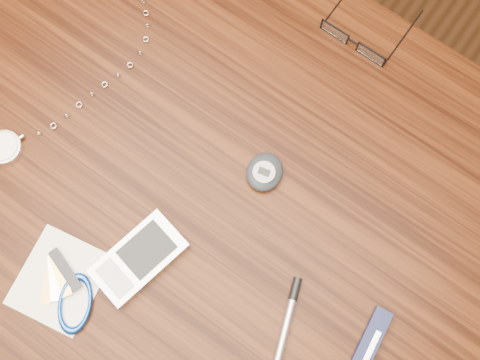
{
  "coord_description": "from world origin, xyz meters",
  "views": [
    {
      "loc": [
        0.16,
        -0.15,
        1.52
      ],
      "look_at": [
        0.04,
        0.02,
        0.76
      ],
      "focal_mm": 45.0,
      "sensor_mm": 36.0,
      "label": 1
    }
  ],
  "objects_px": {
    "pda_phone": "(139,258)",
    "notepad_keys": "(67,291)",
    "pedometer": "(265,172)",
    "pocket_knife": "(368,347)",
    "silver_pen": "(287,322)",
    "desk": "(210,192)",
    "eyeglasses": "(355,40)",
    "pocket_watch": "(13,140)"
  },
  "relations": [
    {
      "from": "notepad_keys",
      "to": "silver_pen",
      "type": "bearing_deg",
      "value": 27.9
    },
    {
      "from": "pda_phone",
      "to": "pedometer",
      "type": "height_order",
      "value": "pedometer"
    },
    {
      "from": "pocket_watch",
      "to": "pda_phone",
      "type": "height_order",
      "value": "pda_phone"
    },
    {
      "from": "desk",
      "to": "eyeglasses",
      "type": "xyz_separation_m",
      "value": [
        0.06,
        0.28,
        0.11
      ]
    },
    {
      "from": "desk",
      "to": "eyeglasses",
      "type": "bearing_deg",
      "value": 78.56
    },
    {
      "from": "pda_phone",
      "to": "silver_pen",
      "type": "height_order",
      "value": "pda_phone"
    },
    {
      "from": "pedometer",
      "to": "pda_phone",
      "type": "bearing_deg",
      "value": -109.21
    },
    {
      "from": "pedometer",
      "to": "notepad_keys",
      "type": "relative_size",
      "value": 0.47
    },
    {
      "from": "notepad_keys",
      "to": "silver_pen",
      "type": "relative_size",
      "value": 1.07
    },
    {
      "from": "desk",
      "to": "pocket_knife",
      "type": "height_order",
      "value": "pocket_knife"
    },
    {
      "from": "eyeglasses",
      "to": "notepad_keys",
      "type": "xyz_separation_m",
      "value": [
        -0.11,
        -0.5,
        -0.01
      ]
    },
    {
      "from": "notepad_keys",
      "to": "pocket_knife",
      "type": "relative_size",
      "value": 1.35
    },
    {
      "from": "desk",
      "to": "silver_pen",
      "type": "height_order",
      "value": "silver_pen"
    },
    {
      "from": "notepad_keys",
      "to": "pocket_knife",
      "type": "xyz_separation_m",
      "value": [
        0.34,
        0.16,
        0.0
      ]
    },
    {
      "from": "eyeglasses",
      "to": "pocket_watch",
      "type": "xyz_separation_m",
      "value": [
        -0.29,
        -0.39,
        -0.0
      ]
    },
    {
      "from": "eyeglasses",
      "to": "pocket_knife",
      "type": "xyz_separation_m",
      "value": [
        0.24,
        -0.34,
        -0.0
      ]
    },
    {
      "from": "pedometer",
      "to": "notepad_keys",
      "type": "distance_m",
      "value": 0.29
    },
    {
      "from": "pocket_watch",
      "to": "pda_phone",
      "type": "bearing_deg",
      "value": -6.39
    },
    {
      "from": "pda_phone",
      "to": "eyeglasses",
      "type": "bearing_deg",
      "value": 82.1
    },
    {
      "from": "pda_phone",
      "to": "notepad_keys",
      "type": "relative_size",
      "value": 0.93
    },
    {
      "from": "pedometer",
      "to": "silver_pen",
      "type": "bearing_deg",
      "value": -46.67
    },
    {
      "from": "pedometer",
      "to": "notepad_keys",
      "type": "bearing_deg",
      "value": -112.67
    },
    {
      "from": "pda_phone",
      "to": "pocket_knife",
      "type": "xyz_separation_m",
      "value": [
        0.3,
        0.08,
        -0.0
      ]
    },
    {
      "from": "pocket_watch",
      "to": "pocket_knife",
      "type": "height_order",
      "value": "same"
    },
    {
      "from": "eyeglasses",
      "to": "notepad_keys",
      "type": "distance_m",
      "value": 0.51
    },
    {
      "from": "eyeglasses",
      "to": "pocket_knife",
      "type": "relative_size",
      "value": 1.08
    },
    {
      "from": "desk",
      "to": "pocket_knife",
      "type": "relative_size",
      "value": 9.83
    },
    {
      "from": "pocket_watch",
      "to": "silver_pen",
      "type": "distance_m",
      "value": 0.43
    },
    {
      "from": "pedometer",
      "to": "pocket_knife",
      "type": "xyz_separation_m",
      "value": [
        0.23,
        -0.11,
        -0.0
      ]
    },
    {
      "from": "pocket_watch",
      "to": "pocket_knife",
      "type": "distance_m",
      "value": 0.53
    },
    {
      "from": "pda_phone",
      "to": "notepad_keys",
      "type": "distance_m",
      "value": 0.1
    },
    {
      "from": "pda_phone",
      "to": "pedometer",
      "type": "relative_size",
      "value": 2.0
    },
    {
      "from": "eyeglasses",
      "to": "silver_pen",
      "type": "xyz_separation_m",
      "value": [
        0.14,
        -0.37,
        -0.01
      ]
    },
    {
      "from": "notepad_keys",
      "to": "pocket_knife",
      "type": "distance_m",
      "value": 0.38
    },
    {
      "from": "pocket_watch",
      "to": "notepad_keys",
      "type": "relative_size",
      "value": 2.67
    },
    {
      "from": "pda_phone",
      "to": "pocket_knife",
      "type": "height_order",
      "value": "pda_phone"
    },
    {
      "from": "pedometer",
      "to": "desk",
      "type": "bearing_deg",
      "value": -144.5
    },
    {
      "from": "desk",
      "to": "notepad_keys",
      "type": "xyz_separation_m",
      "value": [
        -0.05,
        -0.23,
        0.11
      ]
    },
    {
      "from": "pda_phone",
      "to": "silver_pen",
      "type": "xyz_separation_m",
      "value": [
        0.2,
        0.05,
        -0.0
      ]
    },
    {
      "from": "pocket_watch",
      "to": "pocket_knife",
      "type": "bearing_deg",
      "value": 5.53
    },
    {
      "from": "desk",
      "to": "pedometer",
      "type": "relative_size",
      "value": 15.62
    },
    {
      "from": "desk",
      "to": "silver_pen",
      "type": "xyz_separation_m",
      "value": [
        0.2,
        -0.1,
        0.11
      ]
    }
  ]
}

